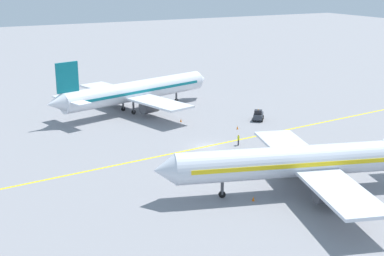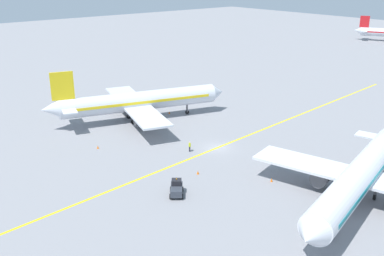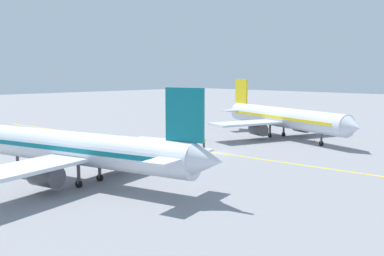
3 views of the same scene
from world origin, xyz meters
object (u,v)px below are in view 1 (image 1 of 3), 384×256
Objects in this scene: airplane_at_gate at (307,161)px; ground_crew_worker at (238,139)px; baggage_tug_dark at (258,115)px; traffic_cone_mid_apron at (181,120)px; airplane_adjacent_stand at (135,92)px; traffic_cone_far_edge at (237,128)px; traffic_cone_by_wingtip at (342,153)px; traffic_cone_near_nose at (253,199)px.

airplane_at_gate reaches higher than ground_crew_worker.
baggage_tug_dark is 13.43m from traffic_cone_mid_apron.
traffic_cone_far_edge is (-18.79, -10.35, -3.43)m from airplane_adjacent_stand.
traffic_cone_mid_apron is 1.00× the size of traffic_cone_far_edge.
traffic_cone_by_wingtip and traffic_cone_far_edge have the same top height.
ground_crew_worker reaches higher than traffic_cone_mid_apron.
baggage_tug_dark is 14.55m from ground_crew_worker.
ground_crew_worker is at bearing -27.71° from traffic_cone_near_nose.
baggage_tug_dark is at bearing -113.56° from traffic_cone_mid_apron.
traffic_cone_mid_apron is at bearing -12.78° from traffic_cone_near_nose.
traffic_cone_by_wingtip is at bearing -58.84° from airplane_at_gate.
traffic_cone_near_nose and traffic_cone_mid_apron have the same top height.
airplane_at_gate is at bearing 172.58° from ground_crew_worker.
airplane_adjacent_stand is 10.72× the size of baggage_tug_dark.
traffic_cone_near_nose is at bearing 144.57° from baggage_tug_dark.
baggage_tug_dark reaches higher than traffic_cone_near_nose.
ground_crew_worker is at bearing -173.32° from traffic_cone_mid_apron.
traffic_cone_mid_apron is 28.73m from traffic_cone_by_wingtip.
traffic_cone_far_edge is (-2.91, 6.10, -0.63)m from baggage_tug_dark.
traffic_cone_mid_apron is (33.77, -0.58, -3.43)m from airplane_at_gate.
ground_crew_worker is 20.12m from traffic_cone_near_nose.
airplane_at_gate is 44.44m from airplane_adjacent_stand.
airplane_at_gate is 18.70m from ground_crew_worker.
baggage_tug_dark is 1.95× the size of ground_crew_worker.
airplane_at_gate is at bearing 155.62° from baggage_tug_dark.
airplane_at_gate is 20.71× the size of ground_crew_worker.
traffic_cone_near_nose and traffic_cone_far_edge have the same top height.
traffic_cone_near_nose is (-27.89, 19.84, -0.63)m from baggage_tug_dark.
traffic_cone_by_wingtip is 18.69m from traffic_cone_far_edge.
ground_crew_worker is 15.56m from traffic_cone_mid_apron.
baggage_tug_dark is at bearing -133.99° from airplane_adjacent_stand.
airplane_adjacent_stand is 26.78m from ground_crew_worker.
airplane_at_gate is 63.25× the size of traffic_cone_mid_apron.
traffic_cone_far_edge is at bearing 115.50° from baggage_tug_dark.
airplane_adjacent_stand is at bearing 24.57° from traffic_cone_by_wingtip.
traffic_cone_far_edge is (7.17, -4.39, -0.63)m from ground_crew_worker.
baggage_tug_dark reaches higher than ground_crew_worker.
baggage_tug_dark is at bearing -35.43° from traffic_cone_near_nose.
ground_crew_worker is 3.05× the size of traffic_cone_by_wingtip.
airplane_at_gate is 7.78m from traffic_cone_near_nose.
airplane_at_gate is at bearing -94.33° from traffic_cone_near_nose.
traffic_cone_by_wingtip is at bearing -155.43° from airplane_adjacent_stand.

